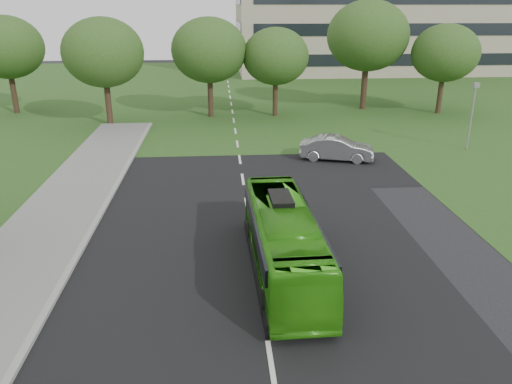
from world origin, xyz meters
TOP-DOWN VIEW (x-y plane):
  - ground at (0.00, 0.00)m, footprint 160.00×160.00m
  - street_surfaces at (-0.38, 22.75)m, footprint 120.00×120.00m
  - tree_park_a at (-10.53, 25.24)m, footprint 6.57×6.57m
  - tree_park_b at (-2.01, 27.94)m, footprint 6.61×6.61m
  - tree_park_c at (3.86, 27.85)m, footprint 5.87×5.87m
  - tree_park_d at (12.82, 30.49)m, footprint 7.65×7.65m
  - tree_park_e at (19.32, 27.87)m, footprint 6.05×6.05m
  - tree_park_f at (-20.31, 30.90)m, footprint 6.58×6.58m
  - bus at (1.00, -0.79)m, footprint 2.36×9.16m
  - sedan at (6.31, 13.51)m, footprint 5.00×2.85m
  - camera_pole at (16.00, 15.25)m, footprint 0.47×0.44m

SIDE VIEW (x-z plane):
  - ground at x=0.00m, z-range 0.00..0.00m
  - street_surfaces at x=-0.38m, z-range -0.05..0.10m
  - sedan at x=6.31m, z-range 0.00..1.56m
  - bus at x=1.00m, z-range 0.00..2.54m
  - camera_pole at x=16.00m, z-range 0.68..5.33m
  - tree_park_c at x=3.86m, z-range 1.39..9.19m
  - tree_park_e at x=19.32m, z-range 1.45..9.52m
  - tree_park_b at x=-2.01m, z-range 1.51..10.18m
  - tree_park_a at x=-10.53m, z-range 1.56..10.29m
  - tree_park_f at x=-20.31m, z-range 1.58..10.36m
  - tree_park_d at x=12.82m, z-range 1.79..11.91m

